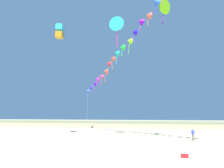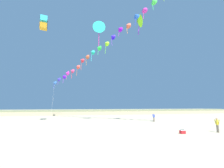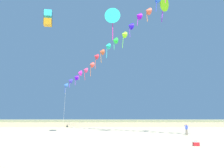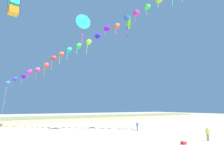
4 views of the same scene
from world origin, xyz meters
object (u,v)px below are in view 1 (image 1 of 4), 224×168
(large_kite_low_lead, at_px, (60,31))
(beach_cooler, at_px, (185,155))
(large_kite_high_solo, at_px, (163,7))
(large_kite_mid_trail, at_px, (117,25))
(person_mid_center, at_px, (193,133))

(large_kite_low_lead, distance_m, beach_cooler, 28.06)
(large_kite_low_lead, distance_m, large_kite_high_solo, 17.61)
(large_kite_mid_trail, bearing_deg, large_kite_high_solo, -20.31)
(large_kite_low_lead, relative_size, large_kite_mid_trail, 0.46)
(large_kite_low_lead, relative_size, beach_cooler, 4.09)
(large_kite_low_lead, height_order, large_kite_high_solo, large_kite_high_solo)
(person_mid_center, relative_size, large_kite_high_solo, 0.42)
(large_kite_low_lead, bearing_deg, person_mid_center, -0.24)
(large_kite_mid_trail, distance_m, beach_cooler, 23.52)
(person_mid_center, height_order, beach_cooler, person_mid_center)
(person_mid_center, xyz_separation_m, large_kite_mid_trail, (-10.82, 0.59, 17.46))
(person_mid_center, bearing_deg, large_kite_high_solo, -148.95)
(large_kite_mid_trail, bearing_deg, beach_cooler, -57.59)
(large_kite_high_solo, bearing_deg, beach_cooler, -86.10)
(beach_cooler, bearing_deg, large_kite_mid_trail, 122.41)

